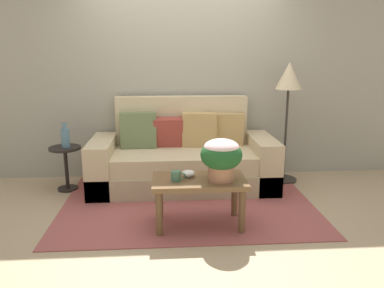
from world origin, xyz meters
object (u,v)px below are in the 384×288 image
(side_table, at_px, (66,160))
(snack_bowl, at_px, (188,173))
(coffee_table, at_px, (199,187))
(coffee_mug, at_px, (176,176))
(couch, at_px, (183,159))
(table_vase, at_px, (65,137))
(floor_lamp, at_px, (288,87))
(potted_plant, at_px, (221,155))

(side_table, bearing_deg, snack_bowl, -36.22)
(coffee_table, relative_size, coffee_mug, 6.42)
(snack_bowl, bearing_deg, couch, 90.08)
(coffee_mug, relative_size, table_vase, 0.46)
(floor_lamp, bearing_deg, potted_plant, -128.12)
(coffee_mug, distance_m, table_vase, 1.70)
(coffee_table, bearing_deg, table_vase, 144.06)
(table_vase, bearing_deg, potted_plant, -34.04)
(table_vase, bearing_deg, floor_lamp, 3.22)
(couch, distance_m, potted_plant, 1.29)
(side_table, distance_m, table_vase, 0.28)
(coffee_table, relative_size, snack_bowl, 6.80)
(potted_plant, bearing_deg, floor_lamp, 51.88)
(potted_plant, xyz_separation_m, coffee_mug, (-0.41, 0.01, -0.19))
(couch, bearing_deg, potted_plant, -76.11)
(side_table, bearing_deg, couch, 2.40)
(couch, bearing_deg, floor_lamp, 3.71)
(potted_plant, height_order, coffee_mug, potted_plant)
(potted_plant, bearing_deg, couch, 103.89)
(couch, height_order, coffee_table, couch)
(table_vase, bearing_deg, side_table, 158.67)
(side_table, height_order, floor_lamp, floor_lamp)
(couch, xyz_separation_m, table_vase, (-1.38, -0.07, 0.32))
(potted_plant, relative_size, snack_bowl, 3.03)
(couch, distance_m, side_table, 1.40)
(coffee_mug, bearing_deg, table_vase, 138.34)
(couch, distance_m, floor_lamp, 1.57)
(snack_bowl, xyz_separation_m, table_vase, (-1.38, 1.02, 0.14))
(potted_plant, bearing_deg, coffee_mug, 179.14)
(side_table, bearing_deg, table_vase, -21.33)
(floor_lamp, relative_size, snack_bowl, 11.76)
(floor_lamp, xyz_separation_m, potted_plant, (-1.01, -1.28, -0.49))
(floor_lamp, height_order, snack_bowl, floor_lamp)
(coffee_table, distance_m, table_vase, 1.84)
(snack_bowl, bearing_deg, coffee_mug, -136.91)
(floor_lamp, xyz_separation_m, table_vase, (-2.68, -0.15, -0.55))
(potted_plant, relative_size, table_vase, 1.33)
(couch, height_order, floor_lamp, floor_lamp)
(couch, height_order, table_vase, couch)
(potted_plant, height_order, snack_bowl, potted_plant)
(coffee_table, xyz_separation_m, table_vase, (-1.48, 1.07, 0.26))
(side_table, height_order, snack_bowl, snack_bowl)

